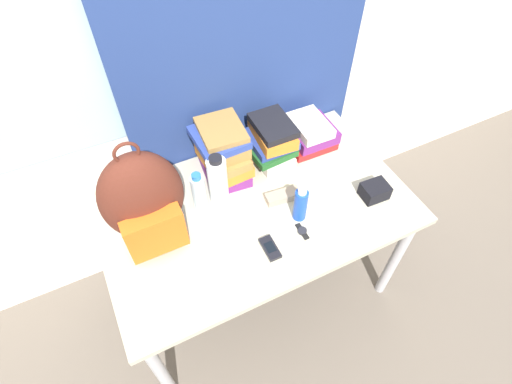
{
  "coord_description": "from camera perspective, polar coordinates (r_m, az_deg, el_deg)",
  "views": [
    {
      "loc": [
        -0.45,
        -0.53,
        2.06
      ],
      "look_at": [
        0.0,
        0.39,
        0.8
      ],
      "focal_mm": 28.0,
      "sensor_mm": 36.0,
      "label": 1
    }
  ],
  "objects": [
    {
      "name": "curtain_blue",
      "position": [
        1.69,
        -1.45,
        22.02
      ],
      "size": [
        1.11,
        0.04,
        2.5
      ],
      "color": "navy",
      "rests_on": "ground_plane"
    },
    {
      "name": "wall_back",
      "position": [
        1.68,
        -7.9,
        21.44
      ],
      "size": [
        6.0,
        0.06,
        2.5
      ],
      "color": "silver",
      "rests_on": "ground_plane"
    },
    {
      "name": "backpack",
      "position": [
        1.52,
        -15.78,
        -1.21
      ],
      "size": [
        0.31,
        0.24,
        0.49
      ],
      "color": "#512319",
      "rests_on": "desk"
    },
    {
      "name": "wristwatch",
      "position": [
        1.64,
        6.62,
        -5.57
      ],
      "size": [
        0.04,
        0.08,
        0.01
      ],
      "color": "black",
      "rests_on": "desk"
    },
    {
      "name": "ground_plane",
      "position": [
        2.18,
        4.89,
        -21.03
      ],
      "size": [
        12.0,
        12.0,
        0.0
      ],
      "primitive_type": "plane",
      "color": "#665B51"
    },
    {
      "name": "book_stack_right",
      "position": [
        1.94,
        7.7,
        8.38
      ],
      "size": [
        0.22,
        0.23,
        0.14
      ],
      "color": "red",
      "rests_on": "desk"
    },
    {
      "name": "sunscreen_bottle",
      "position": [
        1.62,
        6.38,
        -1.76
      ],
      "size": [
        0.05,
        0.05,
        0.18
      ],
      "color": "blue",
      "rests_on": "desk"
    },
    {
      "name": "desk",
      "position": [
        1.77,
        -0.0,
        -3.65
      ],
      "size": [
        1.31,
        0.79,
        0.7
      ],
      "color": "#B7B299",
      "rests_on": "ground_plane"
    },
    {
      "name": "sports_bottle",
      "position": [
        1.64,
        -5.48,
        1.65
      ],
      "size": [
        0.08,
        0.08,
        0.26
      ],
      "color": "white",
      "rests_on": "desk"
    },
    {
      "name": "sunglasses_case",
      "position": [
        1.72,
        3.84,
        -0.58
      ],
      "size": [
        0.15,
        0.07,
        0.04
      ],
      "color": "gray",
      "rests_on": "desk"
    },
    {
      "name": "book_stack_center",
      "position": [
        1.83,
        2.09,
        7.37
      ],
      "size": [
        0.22,
        0.26,
        0.21
      ],
      "color": "silver",
      "rests_on": "desk"
    },
    {
      "name": "water_bottle",
      "position": [
        1.65,
        -8.16,
        -0.01
      ],
      "size": [
        0.06,
        0.06,
        0.2
      ],
      "color": "silver",
      "rests_on": "desk"
    },
    {
      "name": "camera_pouch",
      "position": [
        1.79,
        16.59,
        0.15
      ],
      "size": [
        0.12,
        0.1,
        0.07
      ],
      "color": "black",
      "rests_on": "desk"
    },
    {
      "name": "book_stack_left",
      "position": [
        1.75,
        -4.8,
        5.68
      ],
      "size": [
        0.22,
        0.28,
        0.26
      ],
      "color": "#6B2370",
      "rests_on": "desk"
    },
    {
      "name": "cell_phone",
      "position": [
        1.58,
        2.02,
        -8.01
      ],
      "size": [
        0.05,
        0.11,
        0.02
      ],
      "color": "black",
      "rests_on": "desk"
    }
  ]
}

